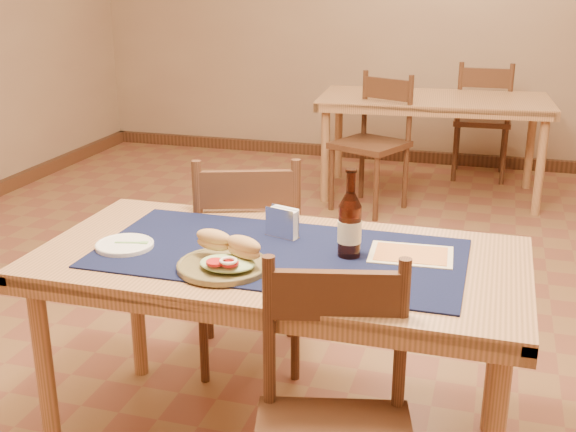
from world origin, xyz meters
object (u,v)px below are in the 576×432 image
(chair_main_far, at_px, (248,257))
(napkin_holder, at_px, (282,223))
(main_table, at_px, (280,277))
(sandwich_plate, at_px, (225,260))
(back_table, at_px, (434,108))
(beer_bottle, at_px, (350,224))

(chair_main_far, distance_m, napkin_holder, 0.56)
(main_table, xyz_separation_m, sandwich_plate, (-0.12, -0.18, 0.12))
(back_table, bearing_deg, chair_main_far, -100.02)
(beer_bottle, relative_size, napkin_holder, 2.25)
(sandwich_plate, bearing_deg, napkin_holder, 74.88)
(sandwich_plate, bearing_deg, back_table, 84.92)
(chair_main_far, xyz_separation_m, napkin_holder, (0.27, -0.39, 0.31))
(beer_bottle, bearing_deg, napkin_holder, 157.83)
(back_table, distance_m, sandwich_plate, 3.49)
(main_table, distance_m, chair_main_far, 0.63)
(main_table, distance_m, sandwich_plate, 0.25)
(main_table, relative_size, sandwich_plate, 5.54)
(napkin_holder, bearing_deg, chair_main_far, 124.38)
(sandwich_plate, height_order, beer_bottle, beer_bottle)
(chair_main_far, relative_size, sandwich_plate, 3.31)
(beer_bottle, height_order, napkin_holder, beer_bottle)
(main_table, height_order, chair_main_far, chair_main_far)
(back_table, height_order, beer_bottle, beer_bottle)
(main_table, bearing_deg, beer_bottle, 9.59)
(sandwich_plate, xyz_separation_m, beer_bottle, (0.35, 0.22, 0.08))
(sandwich_plate, relative_size, napkin_holder, 2.24)
(main_table, distance_m, napkin_holder, 0.20)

